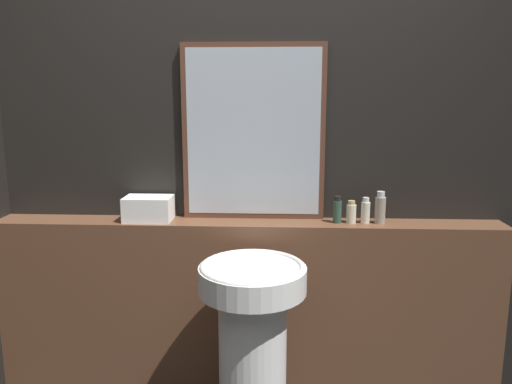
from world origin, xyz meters
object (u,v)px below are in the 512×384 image
Objects in this scene: pedestal_sink at (253,345)px; towel_stack at (149,209)px; mirror at (253,133)px; conditioner_bottle at (351,213)px; body_wash_bottle at (380,209)px; shampoo_bottle at (337,211)px; lotion_bottle at (365,211)px.

towel_stack reaches higher than pedestal_sink.
pedestal_sink is 1.01× the size of mirror.
conditioner_bottle is (0.45, 0.39, 0.49)m from pedestal_sink.
mirror is at bearing 172.66° from body_wash_bottle.
towel_stack is 1.75× the size of shampoo_bottle.
shampoo_bottle is at bearing 45.24° from pedestal_sink.
body_wash_bottle reaches higher than pedestal_sink.
conditioner_bottle is 0.14m from body_wash_bottle.
body_wash_bottle is (0.07, -0.00, 0.01)m from lotion_bottle.
towel_stack is 1.05m from lotion_bottle.
body_wash_bottle is at bearing -0.00° from conditioner_bottle.
lotion_bottle is at bearing 0.00° from conditioner_bottle.
mirror is 0.61m from conditioner_bottle.
mirror reaches higher than conditioner_bottle.
mirror reaches higher than lotion_bottle.
towel_stack is at bearing 180.00° from body_wash_bottle.
towel_stack is at bearing 180.00° from conditioner_bottle.
towel_stack is 0.99m from conditioner_bottle.
mirror is at bearing 171.74° from lotion_bottle.
towel_stack is (-0.53, 0.39, 0.50)m from pedestal_sink.
lotion_bottle is (0.54, -0.08, -0.37)m from mirror.
conditioner_bottle is 0.07m from lotion_bottle.
body_wash_bottle is (1.12, -0.00, 0.01)m from towel_stack.
pedestal_sink is 0.99m from mirror.
shampoo_bottle reaches higher than pedestal_sink.
mirror is at bearing 8.76° from towel_stack.
shampoo_bottle is 1.19× the size of conditioner_bottle.
shampoo_bottle is (0.41, -0.08, -0.37)m from mirror.
lotion_bottle is at bearing -8.26° from mirror.
conditioner_bottle is at bearing 0.00° from towel_stack.
conditioner_bottle is 0.87× the size of lotion_bottle.
body_wash_bottle is (0.20, -0.00, 0.01)m from shampoo_bottle.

